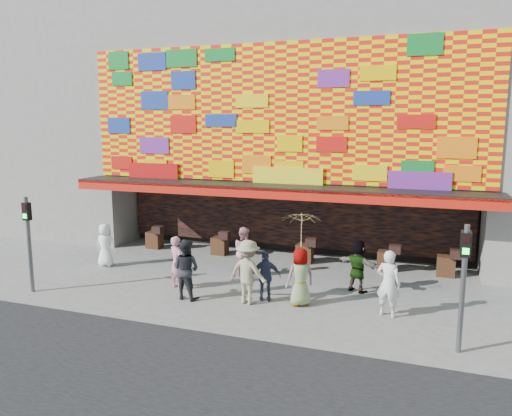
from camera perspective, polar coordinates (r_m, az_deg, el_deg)
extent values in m
plane|color=slate|center=(15.22, -2.53, -10.35)|extent=(90.00, 90.00, 0.00)
cube|color=gray|center=(21.94, 5.50, 13.02)|extent=(15.00, 8.00, 7.00)
cube|color=black|center=(23.17, 5.91, 0.43)|extent=(15.00, 6.00, 3.00)
cube|color=gray|center=(22.54, -15.01, -0.11)|extent=(0.40, 2.00, 3.00)
cube|color=gray|center=(18.68, 25.05, -2.69)|extent=(0.40, 2.00, 3.00)
cube|color=black|center=(17.62, 1.60, 2.48)|extent=(15.20, 1.60, 0.12)
cube|color=red|center=(16.91, 0.77, 1.67)|extent=(15.20, 0.04, 0.35)
cube|color=#FFDC00|center=(18.02, 2.20, 10.76)|extent=(14.80, 0.08, 4.90)
cube|color=black|center=(20.16, 3.75, -0.79)|extent=(14.00, 0.25, 2.50)
cube|color=gray|center=(28.13, -21.62, 10.64)|extent=(11.00, 8.00, 12.00)
cylinder|color=#59595B|center=(16.94, -24.48, -3.86)|extent=(0.12, 0.12, 3.00)
cube|color=black|center=(16.74, -24.73, -0.35)|extent=(0.22, 0.18, 0.55)
cube|color=black|center=(16.65, -24.99, 0.03)|extent=(0.14, 0.02, 0.14)
cube|color=#19E533|center=(16.69, -24.93, -0.85)|extent=(0.14, 0.02, 0.14)
cylinder|color=#59595B|center=(12.31, 22.54, -8.63)|extent=(0.12, 0.12, 3.00)
cube|color=black|center=(12.03, 22.87, -3.87)|extent=(0.22, 0.18, 0.55)
cube|color=black|center=(11.91, 22.93, -3.36)|extent=(0.14, 0.02, 0.14)
cube|color=#19E533|center=(11.97, 22.85, -4.58)|extent=(0.14, 0.02, 0.14)
imported|color=white|center=(19.14, -16.83, -4.07)|extent=(0.79, 0.53, 1.59)
imported|color=#C47F96|center=(16.08, -9.04, -6.16)|extent=(0.74, 0.64, 1.70)
imported|color=#232328|center=(15.13, -8.01, -6.93)|extent=(0.96, 0.79, 1.82)
imported|color=tan|center=(14.58, -0.90, -7.32)|extent=(1.34, 0.93, 1.89)
imported|color=#2D344F|center=(14.82, 1.12, -7.81)|extent=(0.96, 0.68, 1.51)
imported|color=gray|center=(15.92, 11.55, -6.50)|extent=(1.60, 1.08, 1.65)
imported|color=gray|center=(14.51, 5.08, -7.87)|extent=(0.98, 0.92, 1.69)
imported|color=silver|center=(14.13, 14.89, -8.32)|extent=(0.77, 0.60, 1.85)
imported|color=#CA8291|center=(17.14, -1.34, -5.01)|extent=(1.06, 1.05, 1.72)
imported|color=#CFC682|center=(14.16, 5.16, -2.58)|extent=(1.33, 1.35, 1.03)
cylinder|color=#4C3326|center=(14.39, 5.10, -6.33)|extent=(0.02, 0.02, 1.00)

